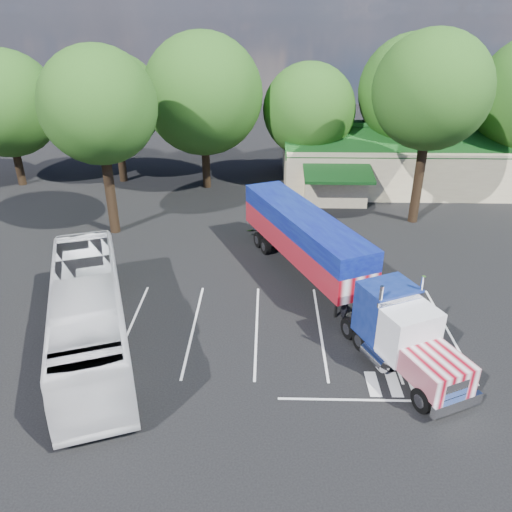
{
  "coord_description": "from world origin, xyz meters",
  "views": [
    {
      "loc": [
        0.48,
        -26.86,
        14.49
      ],
      "look_at": [
        -0.13,
        -1.78,
        2.0
      ],
      "focal_mm": 35.0,
      "sensor_mm": 36.0,
      "label": 1
    }
  ],
  "objects_px": {
    "semi_truck": "(325,256)",
    "bicycle": "(347,260)",
    "tour_bus": "(89,314)",
    "woman": "(345,304)",
    "silver_sedan": "(357,188)"
  },
  "relations": [
    {
      "from": "semi_truck",
      "to": "bicycle",
      "type": "bearing_deg",
      "value": 36.06
    },
    {
      "from": "tour_bus",
      "to": "silver_sedan",
      "type": "bearing_deg",
      "value": 34.47
    },
    {
      "from": "bicycle",
      "to": "silver_sedan",
      "type": "relative_size",
      "value": 0.35
    },
    {
      "from": "woman",
      "to": "bicycle",
      "type": "distance_m",
      "value": 6.25
    },
    {
      "from": "woman",
      "to": "tour_bus",
      "type": "relative_size",
      "value": 0.15
    },
    {
      "from": "woman",
      "to": "tour_bus",
      "type": "bearing_deg",
      "value": 106.03
    },
    {
      "from": "semi_truck",
      "to": "tour_bus",
      "type": "xyz_separation_m",
      "value": [
        -11.39,
        -5.39,
        -0.48
      ]
    },
    {
      "from": "semi_truck",
      "to": "tour_bus",
      "type": "distance_m",
      "value": 12.61
    },
    {
      "from": "tour_bus",
      "to": "woman",
      "type": "bearing_deg",
      "value": -7.94
    },
    {
      "from": "woman",
      "to": "tour_bus",
      "type": "distance_m",
      "value": 12.52
    },
    {
      "from": "semi_truck",
      "to": "woman",
      "type": "xyz_separation_m",
      "value": [
        0.85,
        -2.92,
        -1.33
      ]
    },
    {
      "from": "woman",
      "to": "bicycle",
      "type": "height_order",
      "value": "woman"
    },
    {
      "from": "semi_truck",
      "to": "silver_sedan",
      "type": "relative_size",
      "value": 4.29
    },
    {
      "from": "tour_bus",
      "to": "semi_truck",
      "type": "bearing_deg",
      "value": 5.98
    },
    {
      "from": "semi_truck",
      "to": "tour_bus",
      "type": "relative_size",
      "value": 1.43
    }
  ]
}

